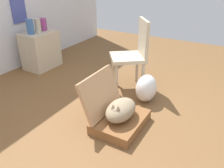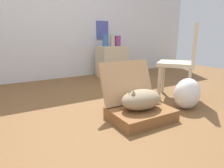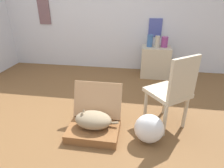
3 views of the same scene
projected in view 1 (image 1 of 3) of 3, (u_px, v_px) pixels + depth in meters
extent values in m
plane|color=brown|center=(104.00, 128.00, 2.52)|extent=(7.68, 7.68, 0.00)
cube|color=#46509E|center=(19.00, 11.00, 3.76)|extent=(0.27, 0.02, 0.37)
cube|color=brown|center=(121.00, 122.00, 2.52)|extent=(0.62, 0.47, 0.11)
cube|color=tan|center=(101.00, 94.00, 2.51)|extent=(0.62, 0.20, 0.45)
ellipsoid|color=#998466|center=(121.00, 110.00, 2.45)|extent=(0.44, 0.28, 0.20)
sphere|color=#998466|center=(115.00, 113.00, 2.34)|extent=(0.10, 0.10, 0.10)
cone|color=#998466|center=(118.00, 108.00, 2.30)|extent=(0.05, 0.05, 0.05)
cone|color=#998466|center=(113.00, 106.00, 2.32)|extent=(0.05, 0.05, 0.05)
cylinder|color=#998466|center=(126.00, 105.00, 2.65)|extent=(0.20, 0.03, 0.07)
ellipsoid|color=white|center=(146.00, 88.00, 2.96)|extent=(0.34, 0.26, 0.36)
cube|color=beige|center=(41.00, 50.00, 3.93)|extent=(0.57, 0.41, 0.62)
cylinder|color=#38609E|center=(30.00, 27.00, 3.63)|extent=(0.11, 0.11, 0.23)
cylinder|color=#8C387A|center=(43.00, 24.00, 3.86)|extent=(0.13, 0.13, 0.20)
cylinder|color=#B7AD99|center=(38.00, 26.00, 3.73)|extent=(0.10, 0.10, 0.22)
cylinder|color=beige|center=(113.00, 70.00, 3.41)|extent=(0.04, 0.04, 0.44)
cylinder|color=beige|center=(116.00, 79.00, 3.10)|extent=(0.04, 0.04, 0.44)
cylinder|color=beige|center=(137.00, 68.00, 3.45)|extent=(0.04, 0.04, 0.44)
cylinder|color=beige|center=(143.00, 78.00, 3.15)|extent=(0.04, 0.04, 0.44)
cube|color=beige|center=(128.00, 57.00, 3.17)|extent=(0.62, 0.62, 0.05)
cube|color=beige|center=(143.00, 38.00, 3.07)|extent=(0.35, 0.28, 0.49)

